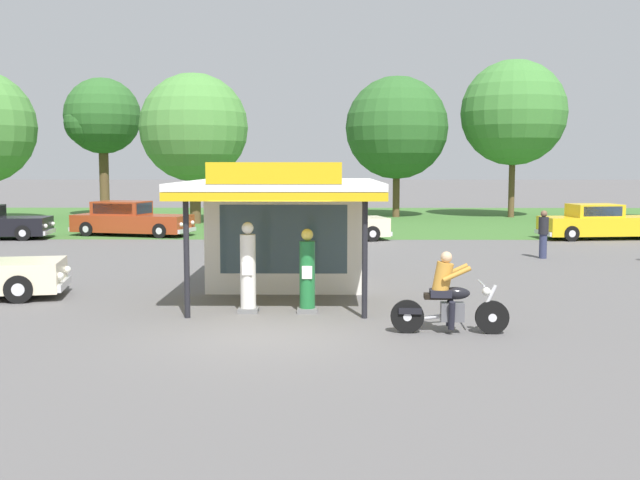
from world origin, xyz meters
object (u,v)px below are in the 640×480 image
parked_car_back_row_left (329,224)px  parked_car_second_row_spare (602,223)px  gas_pump_nearside (248,271)px  gas_pump_offside (307,275)px  motorcycle_with_rider (448,300)px  parked_car_back_row_far_right (130,220)px  bystander_strolling_foreground (543,233)px

parked_car_back_row_left → parked_car_second_row_spare: size_ratio=0.97×
gas_pump_nearside → gas_pump_offside: (1.29, -0.00, -0.07)m
parked_car_back_row_left → parked_car_second_row_spare: parked_car_second_row_spare is taller
motorcycle_with_rider → parked_car_back_row_left: (-2.24, 17.72, 0.04)m
parked_car_back_row_far_right → gas_pump_nearside: bearing=-67.7°
motorcycle_with_rider → parked_car_back_row_far_right: 22.83m
gas_pump_nearside → parked_car_back_row_left: gas_pump_nearside is taller
gas_pump_nearside → motorcycle_with_rider: gas_pump_nearside is taller
motorcycle_with_rider → bystander_strolling_foreground: bystander_strolling_foreground is taller
parked_car_back_row_left → bystander_strolling_foreground: bearing=-39.8°
parked_car_second_row_spare → parked_car_back_row_left: bearing=-176.6°
motorcycle_with_rider → parked_car_back_row_far_right: size_ratio=0.39×
gas_pump_nearside → parked_car_back_row_left: size_ratio=0.36×
motorcycle_with_rider → parked_car_back_row_far_right: bearing=119.7°
gas_pump_offside → motorcycle_with_rider: gas_pump_offside is taller
parked_car_back_row_left → gas_pump_offside: bearing=-91.8°
parked_car_back_row_far_right → parked_car_back_row_left: bearing=-13.1°
gas_pump_nearside → parked_car_back_row_far_right: size_ratio=0.34×
gas_pump_nearside → gas_pump_offside: bearing=-0.0°
gas_pump_offside → parked_car_second_row_spare: bearing=53.0°
parked_car_back_row_far_right → parked_car_second_row_spare: bearing=-3.9°
gas_pump_offside → motorcycle_with_rider: bearing=-36.6°
parked_car_back_row_left → bystander_strolling_foreground: 9.59m
parked_car_second_row_spare → bystander_strolling_foreground: (-4.48, -6.83, 0.18)m
gas_pump_offside → motorcycle_with_rider: size_ratio=0.82×
motorcycle_with_rider → parked_car_back_row_left: 17.86m
gas_pump_nearside → bystander_strolling_foreground: bearing=46.2°
gas_pump_offside → motorcycle_with_rider: (2.74, -2.03, -0.18)m
gas_pump_offside → bystander_strolling_foreground: size_ratio=1.11×
bystander_strolling_foreground → gas_pump_offside: bearing=-129.5°
gas_pump_nearside → parked_car_second_row_spare: bearing=50.2°
gas_pump_nearside → parked_car_second_row_spare: gas_pump_nearside is taller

